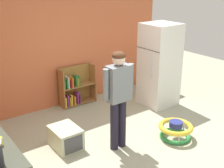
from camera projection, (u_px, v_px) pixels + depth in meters
name	position (u px, v px, depth m)	size (l,w,h in m)	color
ground_plane	(129.00, 150.00, 4.92)	(12.00, 12.00, 0.00)	#A7AC92
back_wall	(59.00, 44.00, 6.21)	(5.20, 0.06, 2.70)	#CB663E
refrigerator	(159.00, 65.00, 6.39)	(0.73, 0.68, 1.78)	white
bookshelf	(75.00, 89.00, 6.53)	(0.80, 0.28, 0.85)	#9D6838
standing_person	(118.00, 92.00, 4.66)	(0.57, 0.22, 1.65)	#221D2E
baby_walker	(175.00, 130.00, 5.22)	(0.60, 0.60, 0.32)	green
pet_carrier	(66.00, 138.00, 4.93)	(0.42, 0.55, 0.36)	beige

